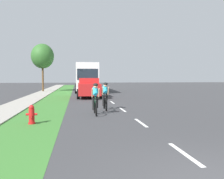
% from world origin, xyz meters
% --- Properties ---
extents(ground_plane, '(120.00, 120.00, 0.00)m').
position_xyz_m(ground_plane, '(0.00, 20.00, 0.00)').
color(ground_plane, '#38383A').
extents(grass_verge, '(2.34, 70.00, 0.01)m').
position_xyz_m(grass_verge, '(-4.38, 20.00, 0.00)').
color(grass_verge, '#38722D').
rests_on(grass_verge, ground_plane).
extents(sidewalk_concrete, '(1.93, 70.00, 0.10)m').
position_xyz_m(sidewalk_concrete, '(-6.52, 20.00, 0.00)').
color(sidewalk_concrete, '#9E998E').
rests_on(sidewalk_concrete, ground_plane).
extents(lane_markings_center, '(0.12, 53.80, 0.01)m').
position_xyz_m(lane_markings_center, '(0.00, 24.00, 0.00)').
color(lane_markings_center, white).
rests_on(lane_markings_center, ground_plane).
extents(fire_hydrant_red, '(0.44, 0.38, 0.76)m').
position_xyz_m(fire_hydrant_red, '(-4.38, 6.39, 0.37)').
color(fire_hydrant_red, red).
rests_on(fire_hydrant_red, ground_plane).
extents(cyclist_lead, '(0.42, 1.72, 1.58)m').
position_xyz_m(cyclist_lead, '(-1.69, 8.39, 0.81)').
color(cyclist_lead, black).
rests_on(cyclist_lead, ground_plane).
extents(cyclist_trailing, '(0.42, 1.72, 1.58)m').
position_xyz_m(cyclist_trailing, '(-1.00, 10.06, 0.81)').
color(cyclist_trailing, black).
rests_on(cyclist_trailing, ground_plane).
extents(suv_red, '(2.15, 4.70, 1.79)m').
position_xyz_m(suv_red, '(-1.53, 18.52, 0.95)').
color(suv_red, red).
rests_on(suv_red, ground_plane).
extents(bus_white, '(2.78, 11.60, 3.48)m').
position_xyz_m(bus_white, '(-1.45, 28.04, 1.98)').
color(bus_white, silver).
rests_on(bus_white, ground_plane).
extents(street_tree_near, '(2.90, 2.90, 6.20)m').
position_xyz_m(street_tree_near, '(-6.98, 28.64, 4.58)').
color(street_tree_near, brown).
rests_on(street_tree_near, ground_plane).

